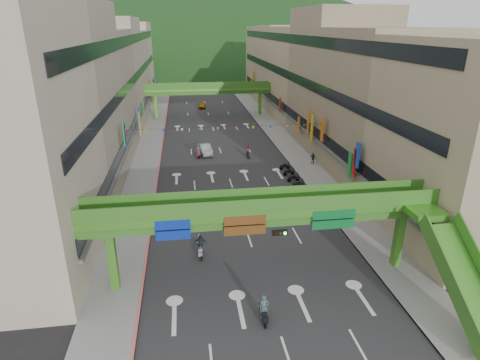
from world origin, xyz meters
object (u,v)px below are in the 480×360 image
Objects in this scene: car_silver at (205,149)px; pedestrian_red at (362,209)px; scooter_rider_mid at (248,151)px; car_yellow at (202,105)px; overpass_near at (277,220)px; scooter_rider_near at (264,310)px.

car_silver is 2.79× the size of pedestrian_red.
scooter_rider_mid reaches higher than car_yellow.
scooter_rider_mid is at bearing 84.77° from overpass_near.
car_silver is at bearing 157.42° from scooter_rider_mid.
scooter_rider_near is 37.46m from car_silver.
car_silver is 27.53m from pedestrian_red.
scooter_rider_near reaches higher than pedestrian_red.
pedestrian_red is (13.02, 14.09, -0.13)m from scooter_rider_near.
car_yellow is (-1.94, 69.17, -4.55)m from overpass_near.
car_silver is at bearing 132.72° from pedestrian_red.
car_silver is (-3.34, 33.05, -4.45)m from overpass_near.
pedestrian_red is (11.27, 9.71, -4.38)m from overpass_near.
overpass_near is 13.67× the size of scooter_rider_near.
car_silver is (-6.13, 2.55, -0.22)m from scooter_rider_mid.
overpass_near reaches higher than pedestrian_red.
scooter_rider_mid is 38.96m from car_yellow.
scooter_rider_mid is (2.79, 30.50, -4.22)m from overpass_near.
car_silver is at bearing -87.81° from car_yellow.
scooter_rider_near is at bearing -122.07° from pedestrian_red.
scooter_rider_near is at bearing -97.43° from scooter_rider_mid.
scooter_rider_near is 1.24× the size of pedestrian_red.
scooter_rider_near is 1.07× the size of scooter_rider_mid.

